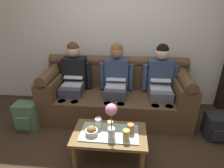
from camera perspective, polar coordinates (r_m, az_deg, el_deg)
name	(u,v)px	position (r m, az deg, el deg)	size (l,w,h in m)	color
ground_plane	(108,167)	(2.45, -1.12, -23.92)	(14.00, 14.00, 0.00)	#382619
back_wall_patterned	(119,24)	(3.35, 2.12, 17.84)	(6.00, 0.12, 2.90)	silver
couch	(116,95)	(3.15, 1.23, -3.23)	(2.35, 0.88, 0.96)	#513823
person_left	(74,77)	(3.15, -11.58, 2.04)	(0.56, 0.67, 1.22)	#383D4C
person_middle	(116,79)	(3.02, 1.27, 1.61)	(0.56, 0.67, 1.22)	#383D4C
person_right	(160,80)	(3.06, 14.50, 1.08)	(0.56, 0.67, 1.22)	#595B66
coffee_table	(110,136)	(2.32, -0.76, -15.70)	(0.87, 0.51, 0.40)	brown
flower_vase	(111,117)	(2.04, -0.21, -10.02)	(0.13, 0.13, 0.44)	silver
snack_bowl	(91,131)	(2.24, -6.29, -14.08)	(0.15, 0.15, 0.12)	silver
cup_near_left	(110,126)	(2.27, -0.53, -12.65)	(0.07, 0.07, 0.12)	#DBB77A
cup_near_right	(131,128)	(2.26, 5.66, -13.28)	(0.08, 0.08, 0.11)	#B26633
cup_far_center	(126,135)	(2.16, 4.31, -15.14)	(0.08, 0.08, 0.12)	gold
cup_far_left	(98,123)	(2.32, -4.21, -11.75)	(0.08, 0.08, 0.13)	silver
backpack_left	(27,116)	(3.16, -24.57, -8.90)	(0.32, 0.27, 0.43)	#4C6B4C
backpack_right	(217,127)	(3.10, 29.30, -11.39)	(0.32, 0.30, 0.36)	black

